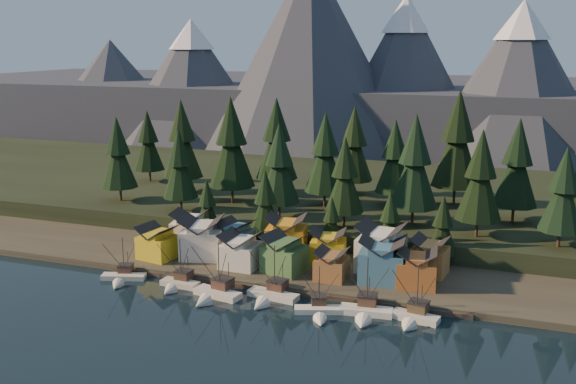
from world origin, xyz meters
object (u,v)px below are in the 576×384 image
(boat_6, at_px, (414,310))
(boat_5, at_px, (366,305))
(house_front_1, at_px, (202,236))
(boat_1, at_px, (177,277))
(house_back_1, at_px, (235,237))
(boat_3, at_px, (270,289))
(boat_0, at_px, (122,273))
(house_front_0, at_px, (157,241))
(boat_2, at_px, (214,287))
(boat_4, at_px, (319,306))
(house_back_0, at_px, (190,228))

(boat_6, bearing_deg, boat_5, -167.25)
(boat_5, relative_size, house_front_1, 1.11)
(boat_1, distance_m, boat_5, 41.16)
(house_back_1, bearing_deg, boat_3, -39.31)
(house_front_1, bearing_deg, boat_0, -138.84)
(boat_0, relative_size, house_back_1, 1.22)
(house_back_1, bearing_deg, boat_5, -19.28)
(boat_6, distance_m, house_front_0, 63.14)
(house_front_1, bearing_deg, house_back_1, 23.18)
(boat_5, height_order, house_back_1, boat_5)
(boat_1, height_order, boat_6, boat_6)
(boat_6, bearing_deg, house_front_0, 178.77)
(boat_1, bearing_deg, boat_2, -11.17)
(boat_4, bearing_deg, house_front_0, 142.56)
(boat_2, xyz_separation_m, boat_3, (11.15, 2.99, -0.22))
(house_back_0, bearing_deg, boat_1, -77.17)
(boat_0, relative_size, boat_6, 0.89)
(house_front_0, xyz_separation_m, house_back_1, (16.03, 8.82, 0.22))
(boat_0, xyz_separation_m, boat_1, (13.47, 0.53, 0.46))
(boat_4, relative_size, house_back_1, 1.21)
(boat_2, xyz_separation_m, boat_4, (22.63, -0.51, -0.67))
(house_front_0, distance_m, house_back_1, 18.30)
(boat_1, relative_size, boat_3, 0.93)
(boat_4, bearing_deg, boat_2, 159.84)
(house_front_1, bearing_deg, boat_5, -34.64)
(boat_4, relative_size, boat_6, 0.88)
(boat_5, bearing_deg, house_back_1, 144.28)
(boat_5, bearing_deg, boat_1, 173.13)
(boat_3, height_order, boat_6, boat_3)
(house_back_1, bearing_deg, boat_2, -65.51)
(boat_2, xyz_separation_m, house_back_0, (-18.85, 25.28, 3.61))
(boat_6, distance_m, house_back_0, 63.66)
(house_back_1, bearing_deg, boat_4, -28.93)
(boat_0, distance_m, boat_3, 34.61)
(boat_1, relative_size, house_front_1, 1.02)
(boat_4, relative_size, house_back_0, 1.16)
(boat_6, xyz_separation_m, house_back_0, (-59.17, 23.20, 3.70))
(boat_5, distance_m, house_front_1, 46.40)
(boat_0, relative_size, boat_5, 0.85)
(boat_3, bearing_deg, boat_6, 6.27)
(boat_2, bearing_deg, boat_5, 14.21)
(boat_0, relative_size, boat_2, 0.83)
(boat_0, distance_m, house_back_0, 23.91)
(boat_0, distance_m, boat_1, 13.49)
(house_front_1, relative_size, house_back_1, 1.29)
(boat_6, relative_size, house_back_1, 1.38)
(boat_2, height_order, house_front_1, boat_2)
(house_back_0, bearing_deg, house_front_1, -53.23)
(boat_3, distance_m, house_front_1, 28.06)
(boat_3, height_order, house_back_1, boat_3)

